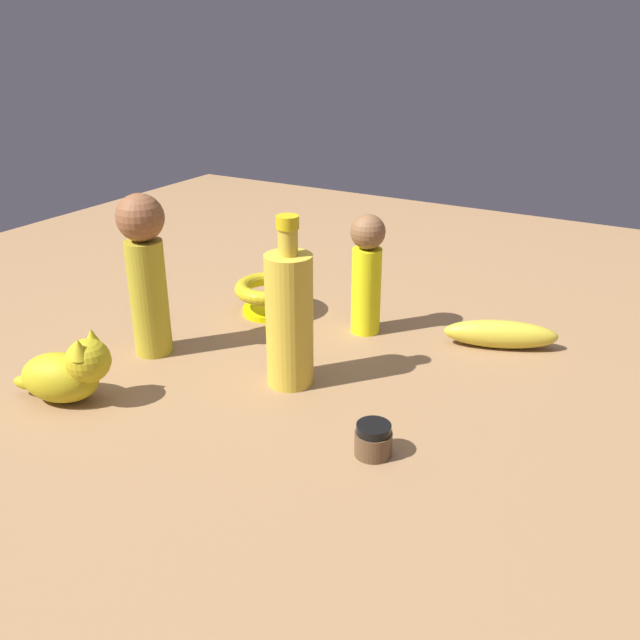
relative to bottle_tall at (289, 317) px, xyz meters
The scene contains 8 objects.
ground 0.11m from the bottle_tall, 14.31° to the right, with size 2.00×2.00×0.00m, color #936D47.
bottle_tall is the anchor object (origin of this frame).
nail_polish_jar 0.21m from the bottle_tall, 119.30° to the right, with size 0.04×0.04×0.04m.
banana 0.34m from the bottle_tall, 40.94° to the right, with size 0.17×0.04×0.04m, color gold.
cat_figurine 0.29m from the bottle_tall, 129.95° to the left, with size 0.10×0.14×0.10m.
person_figure_child 0.23m from the bottle_tall, 95.69° to the left, with size 0.07×0.07×0.24m.
person_figure_adult 0.20m from the bottle_tall, ahead, with size 0.07×0.07×0.19m.
bowl 0.26m from the bottle_tall, 40.09° to the left, with size 0.12×0.12×0.06m.
Camera 1 is at (-0.74, -0.43, 0.45)m, focal length 37.72 mm.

